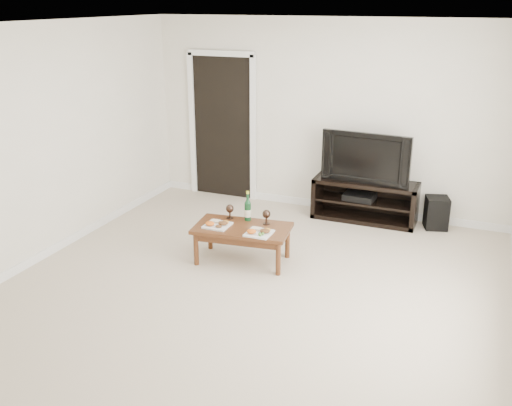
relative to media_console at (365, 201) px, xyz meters
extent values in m
plane|color=beige|center=(-0.64, -2.50, -0.28)|extent=(5.50, 5.50, 0.00)
cube|color=silver|center=(-0.64, 0.27, 1.02)|extent=(5.00, 0.04, 2.60)
cube|color=white|center=(-0.64, -2.50, 2.35)|extent=(5.00, 5.50, 0.04)
cube|color=black|center=(-2.19, 0.24, 0.75)|extent=(0.90, 0.02, 2.05)
cube|color=black|center=(0.00, 0.00, 0.00)|extent=(1.37, 0.45, 0.55)
imported|color=black|center=(0.00, 0.00, 0.61)|extent=(1.17, 0.24, 0.67)
cube|color=black|center=(-0.07, -0.01, 0.05)|extent=(0.42, 0.33, 0.08)
cube|color=black|center=(0.92, 0.07, -0.07)|extent=(0.35, 0.35, 0.42)
cube|color=#5B3119|center=(-1.00, -1.79, -0.07)|extent=(1.12, 0.70, 0.42)
cube|color=white|center=(-1.26, -1.88, 0.18)|extent=(0.27, 0.27, 0.07)
cube|color=white|center=(-0.75, -1.91, 0.18)|extent=(0.27, 0.27, 0.07)
cylinder|color=#103C1D|center=(-1.02, -1.58, 0.32)|extent=(0.07, 0.07, 0.35)
camera|label=1|loc=(1.37, -7.16, 2.54)|focal=40.00mm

